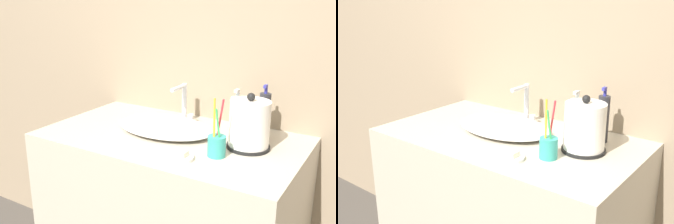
# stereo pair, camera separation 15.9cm
# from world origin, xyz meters

# --- Properties ---
(wall_back) EXTENTS (6.00, 0.04, 2.60)m
(wall_back) POSITION_xyz_m (0.00, 0.62, 1.30)
(wall_back) COLOR gray
(wall_back) RESTS_ON ground_plane
(sink_basin) EXTENTS (0.43, 0.29, 0.05)m
(sink_basin) POSITION_xyz_m (-0.05, 0.33, 0.93)
(sink_basin) COLOR white
(sink_basin) RESTS_ON vanity_counter
(faucet) EXTENTS (0.06, 0.12, 0.18)m
(faucet) POSITION_xyz_m (-0.04, 0.48, 1.01)
(faucet) COLOR silver
(faucet) RESTS_ON vanity_counter
(electric_kettle) EXTENTS (0.16, 0.16, 0.22)m
(electric_kettle) POSITION_xyz_m (0.32, 0.34, 1.00)
(electric_kettle) COLOR black
(electric_kettle) RESTS_ON vanity_counter
(toothbrush_cup) EXTENTS (0.07, 0.07, 0.21)m
(toothbrush_cup) POSITION_xyz_m (0.25, 0.21, 0.95)
(toothbrush_cup) COLOR teal
(toothbrush_cup) RESTS_ON vanity_counter
(lotion_bottle) EXTENTS (0.05, 0.05, 0.22)m
(lotion_bottle) POSITION_xyz_m (0.33, 0.48, 1.01)
(lotion_bottle) COLOR #28282D
(lotion_bottle) RESTS_ON vanity_counter
(shampoo_bottle) EXTENTS (0.06, 0.06, 0.19)m
(shampoo_bottle) POSITION_xyz_m (0.21, 0.48, 0.99)
(shampoo_bottle) COLOR silver
(shampoo_bottle) RESTS_ON vanity_counter
(soap_dish) EXTENTS (0.10, 0.10, 0.03)m
(soap_dish) POSITION_xyz_m (0.15, 0.11, 0.92)
(soap_dish) COLOR white
(soap_dish) RESTS_ON vanity_counter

